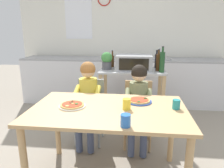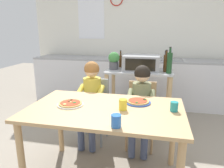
% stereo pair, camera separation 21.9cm
% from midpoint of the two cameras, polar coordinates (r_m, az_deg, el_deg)
% --- Properties ---
extents(ground_plane, '(10.61, 10.61, 0.00)m').
position_cam_midpoint_polar(ground_plane, '(3.22, -0.44, -12.25)').
color(ground_plane, gray).
extents(back_wall_tiled, '(4.42, 0.14, 2.70)m').
position_cam_midpoint_polar(back_wall_tiled, '(4.52, 2.05, 13.34)').
color(back_wall_tiled, white).
rests_on(back_wall_tiled, ground).
extents(kitchen_counter, '(3.97, 0.60, 1.09)m').
position_cam_midpoint_polar(kitchen_counter, '(4.23, 1.57, 0.86)').
color(kitchen_counter, silver).
rests_on(kitchen_counter, ground).
extents(kitchen_island_cart, '(0.97, 0.55, 0.86)m').
position_cam_midpoint_polar(kitchen_island_cart, '(3.26, 3.44, -1.17)').
color(kitchen_island_cart, '#B7BABF').
rests_on(kitchen_island_cart, ground).
extents(toaster_oven, '(0.52, 0.40, 0.22)m').
position_cam_midpoint_polar(toaster_oven, '(3.19, 3.97, 5.84)').
color(toaster_oven, '#999BA0').
rests_on(toaster_oven, kitchen_island_cart).
extents(bottle_clear_vinegar, '(0.05, 0.05, 0.27)m').
position_cam_midpoint_polar(bottle_clear_vinegar, '(3.41, -1.74, 6.28)').
color(bottle_clear_vinegar, '#4C2D14').
rests_on(bottle_clear_vinegar, kitchen_island_cart).
extents(bottle_brown_beer, '(0.07, 0.07, 0.36)m').
position_cam_midpoint_polar(bottle_brown_beer, '(3.04, 11.35, 5.89)').
color(bottle_brown_beer, '#1E4723').
rests_on(bottle_brown_beer, kitchen_island_cart).
extents(bottle_tall_green_wine, '(0.05, 0.05, 0.28)m').
position_cam_midpoint_polar(bottle_tall_green_wine, '(3.39, 10.07, 6.27)').
color(bottle_tall_green_wine, black).
rests_on(bottle_tall_green_wine, kitchen_island_cart).
extents(bottle_squat_spirits, '(0.07, 0.07, 0.31)m').
position_cam_midpoint_polar(bottle_squat_spirits, '(3.14, 10.41, 5.82)').
color(bottle_squat_spirits, '#4C2D14').
rests_on(bottle_squat_spirits, kitchen_island_cart).
extents(potted_herb_plant, '(0.17, 0.17, 0.26)m').
position_cam_midpoint_polar(potted_herb_plant, '(3.20, -3.39, 6.40)').
color(potted_herb_plant, '#4C4C51').
rests_on(potted_herb_plant, kitchen_island_cart).
extents(dining_table, '(1.43, 0.87, 0.75)m').
position_cam_midpoint_polar(dining_table, '(1.99, -4.17, -9.15)').
color(dining_table, tan).
rests_on(dining_table, ground).
extents(dining_chair_left, '(0.36, 0.36, 0.81)m').
position_cam_midpoint_polar(dining_chair_left, '(2.80, -8.19, -5.93)').
color(dining_chair_left, gray).
rests_on(dining_chair_left, ground).
extents(dining_chair_right, '(0.36, 0.36, 0.81)m').
position_cam_midpoint_polar(dining_chair_right, '(2.70, 4.67, -6.64)').
color(dining_chair_right, tan).
rests_on(dining_chair_right, ground).
extents(child_in_yellow_shirt, '(0.32, 0.42, 1.05)m').
position_cam_midpoint_polar(child_in_yellow_shirt, '(2.63, -8.99, -2.80)').
color(child_in_yellow_shirt, '#424C6B').
rests_on(child_in_yellow_shirt, ground).
extents(child_in_olive_shirt, '(0.32, 0.42, 1.03)m').
position_cam_midpoint_polar(child_in_olive_shirt, '(2.52, 4.66, -3.69)').
color(child_in_olive_shirt, '#424C6B').
rests_on(child_in_olive_shirt, ground).
extents(pizza_plate_white, '(0.25, 0.25, 0.03)m').
position_cam_midpoint_polar(pizza_plate_white, '(2.04, -13.73, -5.66)').
color(pizza_plate_white, white).
rests_on(pizza_plate_white, dining_table).
extents(pizza_plate_blue_rimmed, '(0.25, 0.25, 0.03)m').
position_cam_midpoint_polar(pizza_plate_blue_rimmed, '(2.11, 4.36, -4.57)').
color(pizza_plate_blue_rimmed, '#3356B7').
rests_on(pizza_plate_blue_rimmed, dining_table).
extents(drinking_cup_teal, '(0.07, 0.07, 0.09)m').
position_cam_midpoint_polar(drinking_cup_teal, '(1.98, 13.89, -5.37)').
color(drinking_cup_teal, teal).
rests_on(drinking_cup_teal, dining_table).
extents(drinking_cup_blue, '(0.08, 0.08, 0.10)m').
position_cam_midpoint_polar(drinking_cup_blue, '(1.59, -0.32, -9.87)').
color(drinking_cup_blue, blue).
rests_on(drinking_cup_blue, dining_table).
extents(drinking_cup_yellow, '(0.07, 0.07, 0.10)m').
position_cam_midpoint_polar(drinking_cup_yellow, '(1.90, 0.69, -5.48)').
color(drinking_cup_yellow, yellow).
rests_on(drinking_cup_yellow, dining_table).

